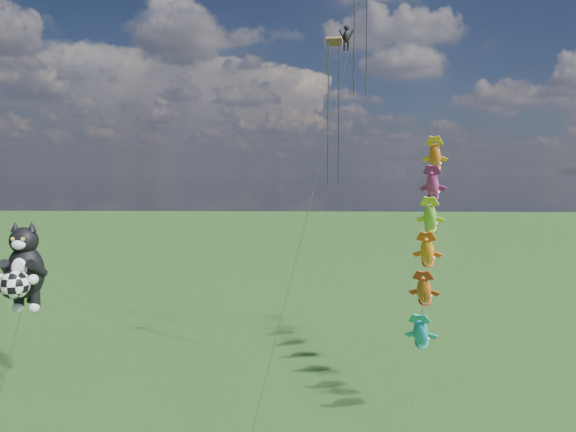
{
  "coord_description": "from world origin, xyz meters",
  "views": [
    {
      "loc": [
        13.42,
        -25.94,
        12.39
      ],
      "look_at": [
        12.31,
        8.76,
        9.66
      ],
      "focal_mm": 35.0,
      "sensor_mm": 36.0,
      "label": 1
    }
  ],
  "objects": [
    {
      "name": "parafoil_rig",
      "position": [
        15.69,
        7.84,
        19.73
      ],
      "size": [
        6.83,
        16.59,
        25.96
      ],
      "rotation": [
        0.0,
        0.0,
        -0.27
      ],
      "color": "brown",
      "rests_on": "ground"
    },
    {
      "name": "ground",
      "position": [
        0.0,
        0.0,
        0.0
      ],
      "size": [
        300.0,
        300.0,
        0.0
      ],
      "primitive_type": "plane",
      "color": "#143B0E"
    },
    {
      "name": "fish_windsock_rig",
      "position": [
        20.26,
        5.32,
        8.9
      ],
      "size": [
        4.59,
        15.36,
        15.86
      ],
      "rotation": [
        0.0,
        0.0,
        0.04
      ],
      "color": "brown",
      "rests_on": "ground"
    },
    {
      "name": "cat_kite_rig",
      "position": [
        -2.08,
        3.97,
        7.09
      ],
      "size": [
        2.3,
        4.07,
        9.68
      ],
      "rotation": [
        0.0,
        0.0,
        -0.12
      ],
      "color": "brown",
      "rests_on": "ground"
    }
  ]
}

